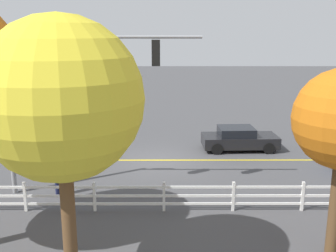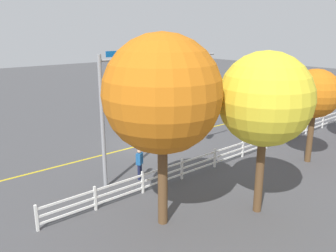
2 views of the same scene
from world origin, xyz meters
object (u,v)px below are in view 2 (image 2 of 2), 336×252
Objects in this scene: car_2 at (178,119)px; pedestrian at (140,163)px; tree_0 at (162,95)px; tree_1 at (315,94)px; tree_2 at (265,100)px; car_0 at (246,105)px; car_1 at (263,116)px.

pedestrian reaches higher than car_2.
car_2 is at bearing 95.59° from pedestrian.
tree_0 is 1.37× the size of tree_1.
tree_1 reaches higher than pedestrian.
car_2 is 0.61× the size of tree_2.
car_0 is 2.44× the size of pedestrian.
tree_0 reaches higher than tree_1.
pedestrian is at bearing -113.70° from tree_0.
car_0 is at bearing -122.79° from car_1.
pedestrian is at bearing -156.80° from car_0.
car_1 is 0.83× the size of tree_1.
tree_2 is at bearing -137.62° from car_0.
car_1 is at bearing -128.18° from tree_1.
tree_2 is at bearing 33.43° from car_1.
car_0 is at bearing -151.38° from tree_0.
tree_2 is (-3.82, 1.96, -0.39)m from tree_0.
car_2 is at bearing -85.73° from tree_1.
car_2 is 2.55× the size of pedestrian.
tree_2 reaches higher than car_2.
tree_0 reaches higher than car_1.
tree_1 is at bearing -167.54° from tree_2.
pedestrian is 0.24× the size of tree_2.
car_2 is at bearing -31.57° from car_1.
car_1 is at bearing -118.85° from car_0.
pedestrian is (14.98, 2.62, 0.27)m from car_1.
car_0 is 20.12m from tree_2.
car_2 is at bearing -178.40° from car_0.
tree_1 is at bearing 32.61° from pedestrian.
pedestrian is 0.22× the size of tree_0.
pedestrian reaches higher than car_1.
tree_1 reaches higher than car_0.
car_0 reaches higher than car_2.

